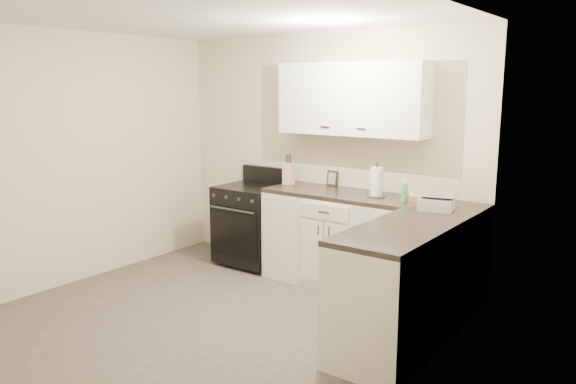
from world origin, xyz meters
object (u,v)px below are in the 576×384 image
Objects in this scene: stove at (252,224)px; wicker_basket at (426,200)px; countertop_grill at (436,204)px; paper_towel at (377,182)px; knife_block at (289,174)px.

wicker_basket is at bearing -2.21° from stove.
wicker_basket is 0.16m from countertop_grill.
stove is at bearing -178.90° from paper_towel.
paper_towel reaches higher than knife_block.
knife_block is at bearing 11.36° from stove.
stove is 1.63m from paper_towel.
stove is 2.92× the size of wicker_basket.
knife_block is (0.44, 0.09, 0.59)m from stove.
stove is 3.04× the size of paper_towel.
countertop_grill is (1.74, -0.27, -0.06)m from knife_block.
paper_towel is at bearing 1.10° from stove.
stove is at bearing -179.20° from knife_block.
paper_towel reaches higher than wicker_basket.
countertop_grill is at bearing -19.29° from knife_block.
stove is 2.12m from wicker_basket.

